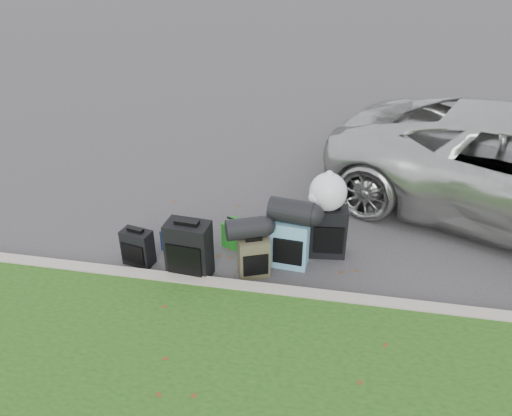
% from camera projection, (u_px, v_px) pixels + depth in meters
% --- Properties ---
extents(ground, '(120.00, 120.00, 0.00)m').
position_uv_depth(ground, '(260.00, 249.00, 7.03)').
color(ground, '#383535').
rests_on(ground, ground).
extents(curb, '(120.00, 0.18, 0.15)m').
position_uv_depth(curb, '(247.00, 290.00, 6.14)').
color(curb, '#9E937F').
rests_on(curb, ground).
extents(suitcase_small_black, '(0.44, 0.30, 0.50)m').
position_uv_depth(suitcase_small_black, '(138.00, 247.00, 6.63)').
color(suitcase_small_black, black).
rests_on(suitcase_small_black, ground).
extents(suitcase_large_black_left, '(0.57, 0.37, 0.79)m').
position_uv_depth(suitcase_large_black_left, '(189.00, 250.00, 6.32)').
color(suitcase_large_black_left, black).
rests_on(suitcase_large_black_left, ground).
extents(suitcase_olive, '(0.45, 0.37, 0.54)m').
position_uv_depth(suitcase_olive, '(254.00, 257.00, 6.40)').
color(suitcase_olive, '#3D3925').
rests_on(suitcase_olive, ground).
extents(suitcase_teal, '(0.49, 0.32, 0.67)m').
position_uv_depth(suitcase_teal, '(290.00, 243.00, 6.56)').
color(suitcase_teal, teal).
rests_on(suitcase_teal, ground).
extents(suitcase_large_black_right, '(0.51, 0.34, 0.73)m').
position_uv_depth(suitcase_large_black_right, '(328.00, 231.00, 6.76)').
color(suitcase_large_black_right, black).
rests_on(suitcase_large_black_right, ground).
extents(tote_green, '(0.41, 0.37, 0.38)m').
position_uv_depth(tote_green, '(237.00, 234.00, 7.03)').
color(tote_green, '#197319').
rests_on(tote_green, ground).
extents(tote_navy, '(0.32, 0.27, 0.31)m').
position_uv_depth(tote_navy, '(173.00, 239.00, 6.99)').
color(tote_navy, navy).
rests_on(tote_navy, ground).
extents(duffel_left, '(0.57, 0.45, 0.27)m').
position_uv_depth(duffel_left, '(246.00, 228.00, 6.25)').
color(duffel_left, black).
rests_on(duffel_left, suitcase_olive).
extents(duffel_right, '(0.60, 0.40, 0.31)m').
position_uv_depth(duffel_right, '(291.00, 211.00, 6.31)').
color(duffel_right, black).
rests_on(duffel_right, suitcase_teal).
extents(trash_bag, '(0.49, 0.49, 0.49)m').
position_uv_depth(trash_bag, '(328.00, 192.00, 6.46)').
color(trash_bag, white).
rests_on(trash_bag, suitcase_large_black_right).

